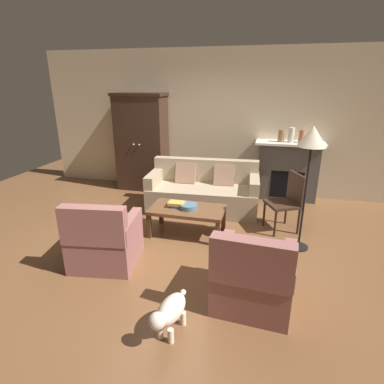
{
  "coord_description": "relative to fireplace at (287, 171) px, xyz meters",
  "views": [
    {
      "loc": [
        1.21,
        -3.75,
        2.2
      ],
      "look_at": [
        0.06,
        0.71,
        0.55
      ],
      "focal_mm": 29.22,
      "sensor_mm": 36.0,
      "label": 1
    }
  ],
  "objects": [
    {
      "name": "ground_plane",
      "position": [
        -1.55,
        -2.3,
        -0.57
      ],
      "size": [
        9.6,
        9.6,
        0.0
      ],
      "primitive_type": "plane",
      "color": "brown"
    },
    {
      "name": "back_wall",
      "position": [
        -1.55,
        0.25,
        0.83
      ],
      "size": [
        7.2,
        0.1,
        2.8
      ],
      "primitive_type": "cube",
      "color": "beige",
      "rests_on": "ground"
    },
    {
      "name": "fireplace",
      "position": [
        0.0,
        0.0,
        0.0
      ],
      "size": [
        1.26,
        0.48,
        1.12
      ],
      "color": "#4C4947",
      "rests_on": "ground"
    },
    {
      "name": "armoire",
      "position": [
        -2.95,
        -0.08,
        0.42
      ],
      "size": [
        1.06,
        0.57,
        1.97
      ],
      "color": "#382319",
      "rests_on": "ground"
    },
    {
      "name": "couch",
      "position": [
        -1.45,
        -0.92,
        -0.25
      ],
      "size": [
        1.97,
        0.98,
        0.86
      ],
      "color": "tan",
      "rests_on": "ground"
    },
    {
      "name": "coffee_table",
      "position": [
        -1.47,
        -1.94,
        -0.2
      ],
      "size": [
        1.1,
        0.6,
        0.42
      ],
      "color": "brown",
      "rests_on": "ground"
    },
    {
      "name": "fruit_bowl",
      "position": [
        -1.44,
        -1.95,
        -0.11
      ],
      "size": [
        0.26,
        0.26,
        0.07
      ],
      "primitive_type": "cylinder",
      "color": "slate",
      "rests_on": "coffee_table"
    },
    {
      "name": "book_stack",
      "position": [
        -1.64,
        -1.93,
        -0.11
      ],
      "size": [
        0.25,
        0.18,
        0.08
      ],
      "color": "#38569E",
      "rests_on": "coffee_table"
    },
    {
      "name": "mantel_vase_bronze",
      "position": [
        -0.18,
        -0.02,
        0.66
      ],
      "size": [
        0.11,
        0.11,
        0.22
      ],
      "primitive_type": "cylinder",
      "color": "olive",
      "rests_on": "fireplace"
    },
    {
      "name": "mantel_vase_cream",
      "position": [
        -0.0,
        -0.02,
        0.69
      ],
      "size": [
        0.11,
        0.11,
        0.27
      ],
      "primitive_type": "cylinder",
      "color": "beige",
      "rests_on": "fireplace"
    },
    {
      "name": "mantel_vase_terracotta",
      "position": [
        0.18,
        -0.02,
        0.67
      ],
      "size": [
        0.1,
        0.1,
        0.23
      ],
      "primitive_type": "cylinder",
      "color": "#A86042",
      "rests_on": "fireplace"
    },
    {
      "name": "armchair_near_left",
      "position": [
        -2.26,
        -2.98,
        -0.25
      ],
      "size": [
        0.88,
        0.88,
        0.88
      ],
      "color": "#935B56",
      "rests_on": "ground"
    },
    {
      "name": "armchair_near_right",
      "position": [
        -0.41,
        -3.3,
        -0.25
      ],
      "size": [
        0.82,
        0.82,
        0.88
      ],
      "color": "#935B56",
      "rests_on": "ground"
    },
    {
      "name": "side_chair_wooden",
      "position": [
        -0.03,
        -1.41,
        -0.06
      ],
      "size": [
        0.59,
        0.59,
        0.9
      ],
      "color": "#382319",
      "rests_on": "ground"
    },
    {
      "name": "floor_lamp",
      "position": [
        0.14,
        -1.96,
        0.89
      ],
      "size": [
        0.36,
        0.36,
        1.68
      ],
      "color": "black",
      "rests_on": "ground"
    },
    {
      "name": "dog",
      "position": [
        -1.1,
        -3.9,
        -0.32
      ],
      "size": [
        0.27,
        0.57,
        0.39
      ],
      "color": "beige",
      "rests_on": "ground"
    }
  ]
}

